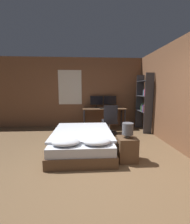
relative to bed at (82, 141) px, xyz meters
name	(u,v)px	position (x,y,z in m)	size (l,w,h in m)	color
ground_plane	(99,179)	(0.31, -1.24, -0.23)	(20.00, 20.00, 0.00)	brown
wall_back	(91,93)	(0.30, 2.49, 1.12)	(12.00, 0.08, 2.70)	brown
wall_side_right	(172,94)	(2.36, 0.26, 1.12)	(0.06, 12.00, 2.70)	brown
bed	(82,141)	(0.00, 0.00, 0.00)	(1.42, 2.01, 0.54)	brown
nightstand	(127,149)	(0.94, -0.63, 0.02)	(0.38, 0.37, 0.50)	brown
bedside_lamp	(128,129)	(0.94, -0.63, 0.45)	(0.22, 0.22, 0.31)	gray
desk	(104,110)	(0.79, 2.10, 0.45)	(1.61, 0.63, 0.78)	#846042
monitor_left	(97,101)	(0.53, 2.31, 0.80)	(0.50, 0.16, 0.45)	black
monitor_right	(110,101)	(1.06, 2.31, 0.80)	(0.50, 0.16, 0.45)	black
keyboard	(105,108)	(0.79, 1.89, 0.55)	(0.35, 0.13, 0.02)	black
computer_mouse	(112,108)	(1.06, 1.89, 0.56)	(0.07, 0.05, 0.04)	black
office_chair	(110,123)	(0.89, 1.28, 0.15)	(0.52, 0.52, 0.97)	black
bookshelf	(145,101)	(2.17, 1.56, 0.84)	(0.29, 0.85, 2.01)	#333338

